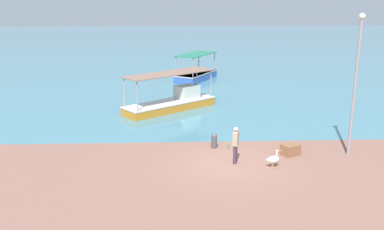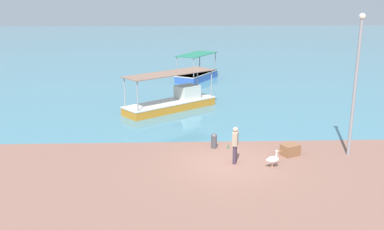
% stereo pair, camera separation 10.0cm
% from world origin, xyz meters
% --- Properties ---
extents(ground, '(120.00, 120.00, 0.00)m').
position_xyz_m(ground, '(0.00, 0.00, 0.00)').
color(ground, '#885D4E').
extents(harbor_water, '(110.00, 90.00, 0.00)m').
position_xyz_m(harbor_water, '(0.00, 48.00, 0.00)').
color(harbor_water, teal).
rests_on(harbor_water, ground).
extents(fishing_boat_far_right, '(6.21, 5.40, 2.46)m').
position_xyz_m(fishing_boat_far_right, '(-2.50, 9.66, 0.57)').
color(fishing_boat_far_right, orange).
rests_on(fishing_boat_far_right, harbor_water).
extents(fishing_boat_near_left, '(4.07, 5.10, 2.33)m').
position_xyz_m(fishing_boat_near_left, '(-0.44, 19.94, 0.50)').
color(fishing_boat_near_left, '#345DB4').
rests_on(fishing_boat_near_left, harbor_water).
extents(pelican, '(0.80, 0.40, 0.80)m').
position_xyz_m(pelican, '(1.92, -0.52, 0.38)').
color(pelican, '#E0997A').
rests_on(pelican, ground).
extents(lamp_post, '(0.28, 0.28, 6.54)m').
position_xyz_m(lamp_post, '(5.82, 0.85, 3.64)').
color(lamp_post, gray).
rests_on(lamp_post, ground).
extents(mooring_bollard, '(0.30, 0.30, 0.75)m').
position_xyz_m(mooring_bollard, '(-0.43, 2.08, 0.40)').
color(mooring_bollard, '#47474C').
rests_on(mooring_bollard, ground).
extents(fisherman_standing, '(0.33, 0.45, 1.69)m').
position_xyz_m(fisherman_standing, '(0.32, 0.04, 0.91)').
color(fisherman_standing, '#423143').
rests_on(fisherman_standing, ground).
extents(cargo_crate, '(0.98, 0.89, 0.52)m').
position_xyz_m(cargo_crate, '(3.07, 0.94, 0.26)').
color(cargo_crate, brown).
rests_on(cargo_crate, ground).
extents(glass_bottle, '(0.07, 0.07, 0.27)m').
position_xyz_m(glass_bottle, '(0.26, 1.89, 0.11)').
color(glass_bottle, '#3F7F4C').
rests_on(glass_bottle, ground).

